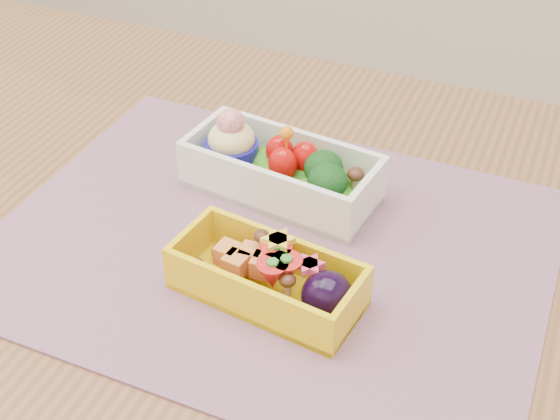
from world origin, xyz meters
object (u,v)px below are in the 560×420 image
at_px(bento_white, 280,170).
at_px(bento_yellow, 270,277).
at_px(table, 253,339).
at_px(placemat, 270,244).

distance_m(bento_white, bento_yellow, 0.15).
relative_size(table, bento_white, 6.01).
bearing_deg(bento_yellow, bento_white, 117.30).
xyz_separation_m(table, bento_yellow, (0.04, -0.03, 0.12)).
bearing_deg(bento_white, table, -74.30).
distance_m(table, bento_yellow, 0.13).
bearing_deg(bento_yellow, placemat, 121.23).
bearing_deg(table, placemat, 77.99).
bearing_deg(placemat, bento_yellow, -66.18).
bearing_deg(table, bento_white, 98.54).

